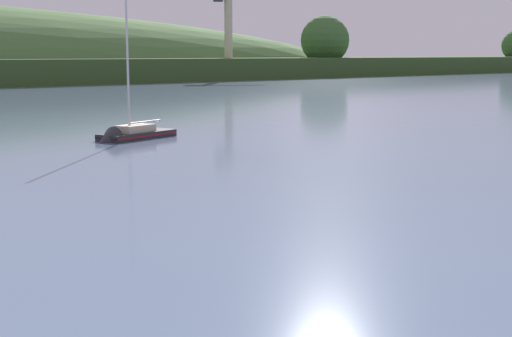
# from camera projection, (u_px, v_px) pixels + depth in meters

# --- Properties ---
(dockside_crane) EXTENTS (15.64, 9.23, 22.36)m
(dockside_crane) POSITION_uv_depth(u_px,v_px,m) (230.00, 35.00, 181.97)
(dockside_crane) COLOR #4C4C51
(dockside_crane) RESTS_ON ground
(sailboat_far_left) EXTENTS (7.63, 4.83, 11.84)m
(sailboat_far_left) POSITION_uv_depth(u_px,v_px,m) (129.00, 138.00, 54.75)
(sailboat_far_left) COLOR #232328
(sailboat_far_left) RESTS_ON ground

